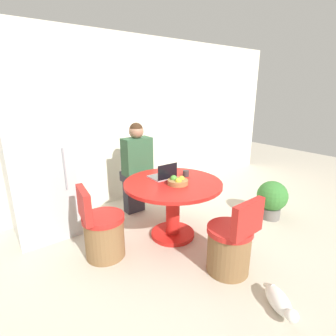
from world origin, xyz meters
name	(u,v)px	position (x,y,z in m)	size (l,w,h in m)	color
ground_plane	(183,241)	(0.00, 0.00, 0.00)	(12.00, 12.00, 0.00)	beige
wall_back	(117,122)	(0.00, 1.64, 1.30)	(7.00, 0.06, 2.60)	silver
refrigerator	(39,172)	(-1.28, 1.24, 0.83)	(0.71, 0.73, 1.65)	silver
dining_table	(173,198)	(-0.02, 0.18, 0.52)	(1.18, 1.18, 0.73)	red
chair_near_camera	(230,246)	(0.02, -0.71, 0.29)	(0.46, 0.46, 0.83)	brown
chair_left_side	(103,233)	(-0.90, 0.30, 0.29)	(0.47, 0.46, 0.83)	brown
person_seated	(136,165)	(-0.06, 0.99, 0.75)	(0.40, 0.37, 1.36)	#2D2D38
laptop	(163,175)	(-0.04, 0.36, 0.76)	(0.28, 0.26, 0.20)	#B7B7BC
fruit_bowl	(178,181)	(-0.03, 0.08, 0.76)	(0.24, 0.24, 0.10)	olive
coffee_cup	(186,173)	(0.24, 0.25, 0.76)	(0.08, 0.08, 0.08)	#383333
cat	(279,301)	(-0.02, -1.29, 0.08)	(0.29, 0.43, 0.16)	white
potted_plant	(272,198)	(1.40, -0.29, 0.31)	(0.43, 0.43, 0.55)	slate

